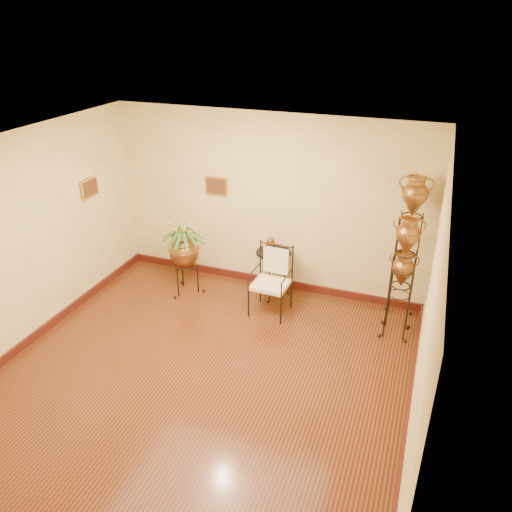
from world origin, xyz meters
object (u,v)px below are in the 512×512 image
(amphora_mid, at_px, (402,277))
(armchair, at_px, (270,282))
(amphora_tall, at_px, (407,250))
(side_table, at_px, (273,273))
(planter_urn, at_px, (184,248))

(amphora_mid, bearing_deg, armchair, -176.94)
(amphora_tall, xyz_separation_m, side_table, (-1.93, 0.00, -0.72))
(amphora_mid, relative_size, side_table, 1.81)
(amphora_tall, xyz_separation_m, planter_urn, (-3.27, -0.36, -0.35))
(armchair, bearing_deg, amphora_mid, 5.37)
(amphora_mid, xyz_separation_m, side_table, (-1.93, 0.39, -0.49))
(amphora_mid, xyz_separation_m, planter_urn, (-3.27, 0.03, -0.12))
(armchair, relative_size, side_table, 1.06)
(armchair, bearing_deg, amphora_tall, 17.41)
(amphora_tall, height_order, amphora_mid, amphora_tall)
(amphora_tall, relative_size, amphora_mid, 1.24)
(amphora_tall, xyz_separation_m, amphora_mid, (-0.00, -0.39, -0.23))
(amphora_mid, relative_size, armchair, 1.71)
(side_table, bearing_deg, planter_urn, -164.83)
(armchair, xyz_separation_m, side_table, (-0.12, 0.49, -0.12))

